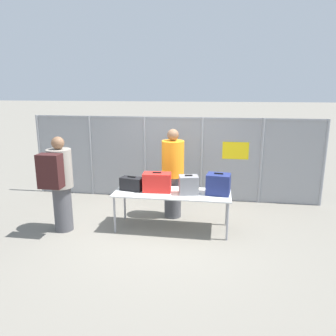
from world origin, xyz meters
TOP-DOWN VIEW (x-y plane):
  - ground_plane at (0.00, 0.00)m, footprint 120.00×120.00m
  - fence_section at (0.01, 1.94)m, footprint 6.91×0.07m
  - inspection_table at (0.25, 0.13)m, footprint 2.18×0.78m
  - suitcase_black at (-0.54, 0.16)m, footprint 0.46×0.30m
  - suitcase_red at (-0.04, 0.15)m, footprint 0.54×0.33m
  - suitcase_grey at (0.56, 0.10)m, footprint 0.39×0.33m
  - suitcase_navy at (1.10, 0.17)m, footprint 0.46×0.37m
  - traveler_hooded at (-1.78, -0.29)m, footprint 0.44×0.69m
  - security_worker_near at (0.17, 0.77)m, footprint 0.46×0.46m
  - utility_trailer at (0.68, 4.57)m, footprint 4.37×2.16m

SIDE VIEW (x-z plane):
  - ground_plane at x=0.00m, z-range 0.00..0.00m
  - utility_trailer at x=0.68m, z-range 0.06..0.85m
  - inspection_table at x=0.25m, z-range 0.32..1.05m
  - suitcase_black at x=-0.54m, z-range 0.72..0.99m
  - suitcase_grey at x=0.56m, z-range 0.72..1.08m
  - suitcase_red at x=-0.04m, z-range 0.72..1.10m
  - suitcase_navy at x=1.10m, z-range 0.72..1.12m
  - security_worker_near at x=0.17m, z-range 0.03..1.87m
  - traveler_hooded at x=-1.78m, z-range 0.09..1.88m
  - fence_section at x=0.01m, z-range 0.05..2.02m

